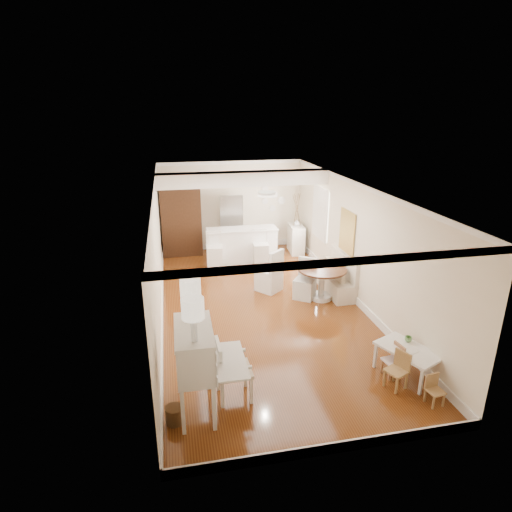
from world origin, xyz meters
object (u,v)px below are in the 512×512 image
object	(u,v)px
sideboard	(296,239)
kids_chair_a	(396,370)
slip_chair_near	(305,279)
fridge	(243,223)
kids_table	(407,362)
bar_stool_left	(214,251)
slip_chair_far	(269,270)
breakfast_counter	(242,245)
bar_stool_right	(261,248)
kids_chair_c	(435,391)
pantry_cabinet	(181,218)
dining_table	(321,284)
kids_chair_b	(392,360)
wicker_basket	(175,415)
secretary_bureau	(196,370)
gustavian_armchair	(234,369)

from	to	relation	value
sideboard	kids_chair_a	bearing A→B (deg)	-87.86
slip_chair_near	fridge	distance (m)	3.95
kids_table	sideboard	size ratio (longest dim) A/B	1.13
bar_stool_left	fridge	bearing A→B (deg)	58.21
kids_table	sideboard	bearing A→B (deg)	89.81
slip_chair_far	breakfast_counter	world-z (taller)	slip_chair_far
bar_stool_left	bar_stool_right	size ratio (longest dim) A/B	1.02
breakfast_counter	kids_chair_a	bearing A→B (deg)	-77.36
breakfast_counter	bar_stool_right	distance (m)	0.64
kids_chair_c	pantry_cabinet	distance (m)	8.82
dining_table	breakfast_counter	world-z (taller)	breakfast_counter
kids_chair_b	pantry_cabinet	world-z (taller)	pantry_cabinet
pantry_cabinet	wicker_basket	bearing A→B (deg)	-93.37
breakfast_counter	fridge	distance (m)	1.14
slip_chair_far	fridge	distance (m)	3.25
kids_table	slip_chair_near	bearing A→B (deg)	102.59
breakfast_counter	bar_stool_left	distance (m)	0.97
breakfast_counter	pantry_cabinet	size ratio (longest dim) A/B	0.89
slip_chair_near	bar_stool_right	distance (m)	2.42
pantry_cabinet	sideboard	size ratio (longest dim) A/B	2.52
kids_table	slip_chair_far	bearing A→B (deg)	110.62
secretary_bureau	gustavian_armchair	distance (m)	0.66
slip_chair_far	bar_stool_left	xyz separation A→B (m)	(-1.17, 1.74, -0.00)
gustavian_armchair	dining_table	bearing A→B (deg)	-40.78
fridge	secretary_bureau	bearing A→B (deg)	-105.18
kids_table	dining_table	size ratio (longest dim) A/B	0.90
slip_chair_near	pantry_cabinet	distance (m)	4.79
wicker_basket	pantry_cabinet	size ratio (longest dim) A/B	0.12
sideboard	secretary_bureau	bearing A→B (deg)	-112.52
kids_table	bar_stool_left	world-z (taller)	bar_stool_left
kids_table	pantry_cabinet	distance (m)	8.09
breakfast_counter	slip_chair_near	bearing A→B (deg)	-69.43
kids_chair_a	slip_chair_far	size ratio (longest dim) A/B	0.59
bar_stool_left	bar_stool_right	world-z (taller)	bar_stool_left
gustavian_armchair	bar_stool_right	distance (m)	5.94
gustavian_armchair	kids_chair_b	xyz separation A→B (m)	(2.74, 0.02, -0.21)
kids_chair_a	secretary_bureau	bearing A→B (deg)	-114.98
kids_chair_b	kids_chair_c	size ratio (longest dim) A/B	1.18
gustavian_armchair	kids_chair_a	world-z (taller)	gustavian_armchair
slip_chair_far	kids_chair_a	bearing A→B (deg)	64.62
dining_table	bar_stool_right	bearing A→B (deg)	110.83
fridge	breakfast_counter	bearing A→B (deg)	-100.78
slip_chair_near	breakfast_counter	distance (m)	2.98
secretary_bureau	kids_chair_c	distance (m)	3.71
wicker_basket	pantry_cabinet	world-z (taller)	pantry_cabinet
wicker_basket	slip_chair_far	xyz separation A→B (m)	(2.45, 4.38, 0.41)
secretary_bureau	fridge	distance (m)	7.64
secretary_bureau	kids_table	size ratio (longest dim) A/B	1.36
dining_table	breakfast_counter	xyz separation A→B (m)	(-1.42, 2.93, 0.12)
gustavian_armchair	secretary_bureau	bearing A→B (deg)	105.58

